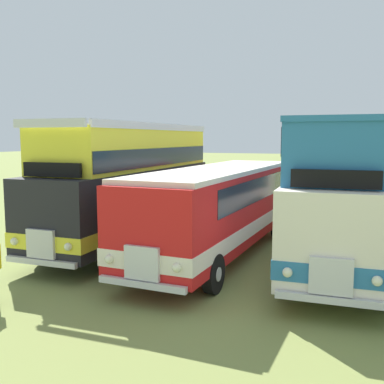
{
  "coord_description": "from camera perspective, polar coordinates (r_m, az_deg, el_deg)",
  "views": [
    {
      "loc": [
        -1.01,
        -14.69,
        3.99
      ],
      "look_at": [
        -6.75,
        -0.22,
        2.11
      ],
      "focal_mm": 41.9,
      "sensor_mm": 36.0,
      "label": 1
    }
  ],
  "objects": [
    {
      "name": "bus_second_in_row",
      "position": [
        15.25,
        3.73,
        -1.54
      ],
      "size": [
        2.9,
        10.85,
        2.99
      ],
      "color": "red",
      "rests_on": "ground"
    },
    {
      "name": "bus_third_in_row",
      "position": [
        14.99,
        18.17,
        0.74
      ],
      "size": [
        2.98,
        10.63,
        4.49
      ],
      "color": "silver",
      "rests_on": "ground"
    },
    {
      "name": "bus_first_in_row",
      "position": [
        17.2,
        -7.67,
        1.4
      ],
      "size": [
        2.76,
        10.49,
        4.52
      ],
      "color": "black",
      "rests_on": "ground"
    }
  ]
}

